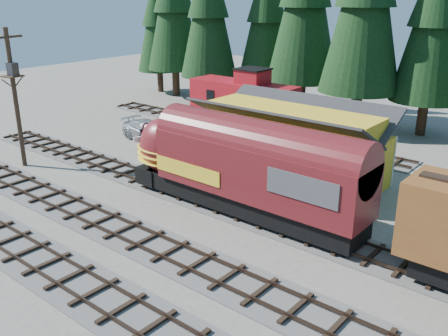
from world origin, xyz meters
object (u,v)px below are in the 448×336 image
Objects in this scene: locomotive at (234,170)px; depot at (290,136)px; pickup_truck_b at (149,131)px; utility_pole at (14,90)px; caboose at (243,102)px; pickup_truck_a at (166,144)px.

depot is at bearing 93.69° from locomotive.
depot is 2.20× the size of pickup_truck_b.
utility_pole is (-16.28, -10.18, 2.64)m from depot.
depot reaches higher than pickup_truck_b.
depot reaches higher than locomotive.
pickup_truck_b is (-4.26, -7.60, -1.79)m from caboose.
pickup_truck_a is at bearing -106.06° from pickup_truck_b.
depot is 1.25× the size of caboose.
utility_pole is at bearing -110.39° from caboose.
locomotive is 1.55× the size of caboose.
pickup_truck_b is at bearing 69.75° from utility_pole.
caboose reaches higher than depot.
caboose is (-10.12, 14.00, 0.11)m from locomotive.
depot is 19.38m from utility_pole.
depot is 1.30× the size of utility_pole.
pickup_truck_a is at bearing -169.77° from depot.
utility_pole is 1.69× the size of pickup_truck_b.
utility_pole reaches higher than locomotive.
caboose is 19.10m from utility_pole.
locomotive is at bearing -90.67° from pickup_truck_a.
locomotive is at bearing -86.31° from depot.
pickup_truck_a is (-0.33, -9.31, -1.77)m from caboose.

